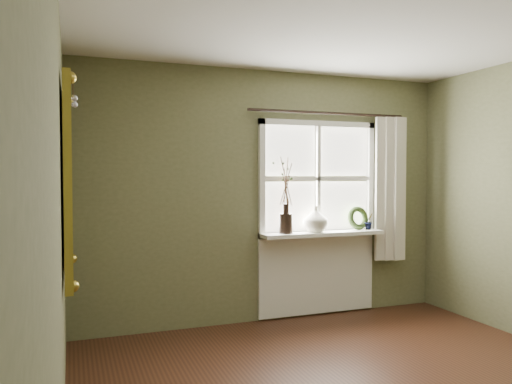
{
  "coord_description": "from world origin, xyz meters",
  "views": [
    {
      "loc": [
        -1.94,
        -2.57,
        1.53
      ],
      "look_at": [
        -0.41,
        1.55,
        1.37
      ],
      "focal_mm": 35.0,
      "sensor_mm": 36.0,
      "label": 1
    }
  ],
  "objects_px": {
    "dark_jug": "(286,223)",
    "wreath": "(358,221)",
    "gilt_mirror": "(68,181)",
    "cream_vase": "(316,219)"
  },
  "relations": [
    {
      "from": "dark_jug",
      "to": "wreath",
      "type": "distance_m",
      "value": 0.88
    },
    {
      "from": "gilt_mirror",
      "to": "wreath",
      "type": "bearing_deg",
      "value": 18.28
    },
    {
      "from": "dark_jug",
      "to": "wreath",
      "type": "bearing_deg",
      "value": 2.6
    },
    {
      "from": "wreath",
      "to": "gilt_mirror",
      "type": "relative_size",
      "value": 0.19
    },
    {
      "from": "wreath",
      "to": "dark_jug",
      "type": "bearing_deg",
      "value": 175.78
    },
    {
      "from": "dark_jug",
      "to": "gilt_mirror",
      "type": "bearing_deg",
      "value": -155.75
    },
    {
      "from": "cream_vase",
      "to": "gilt_mirror",
      "type": "relative_size",
      "value": 0.2
    },
    {
      "from": "gilt_mirror",
      "to": "cream_vase",
      "type": "bearing_deg",
      "value": 21.18
    },
    {
      "from": "dark_jug",
      "to": "gilt_mirror",
      "type": "height_order",
      "value": "gilt_mirror"
    },
    {
      "from": "dark_jug",
      "to": "gilt_mirror",
      "type": "distance_m",
      "value": 2.34
    }
  ]
}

